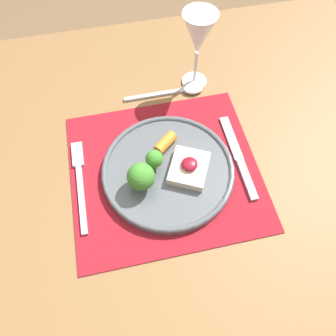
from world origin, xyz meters
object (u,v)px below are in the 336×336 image
object	(u,v)px
spoon	(184,89)
dinner_plate	(167,170)
wine_glass_near	(198,36)
fork	(80,178)
knife	(240,161)

from	to	relation	value
spoon	dinner_plate	bearing A→B (deg)	-114.58
dinner_plate	wine_glass_near	distance (m)	0.30
fork	wine_glass_near	world-z (taller)	wine_glass_near
fork	wine_glass_near	size ratio (longest dim) A/B	1.12
dinner_plate	knife	distance (m)	0.16
dinner_plate	wine_glass_near	bearing A→B (deg)	63.48
wine_glass_near	fork	bearing A→B (deg)	-144.08
dinner_plate	fork	distance (m)	0.19
dinner_plate	knife	xyz separation A→B (m)	(0.16, -0.01, -0.01)
fork	knife	size ratio (longest dim) A/B	1.00
knife	wine_glass_near	distance (m)	0.29
dinner_plate	fork	bearing A→B (deg)	172.02
dinner_plate	spoon	distance (m)	0.24
dinner_plate	knife	world-z (taller)	dinner_plate
knife	spoon	xyz separation A→B (m)	(-0.07, 0.23, 0.00)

